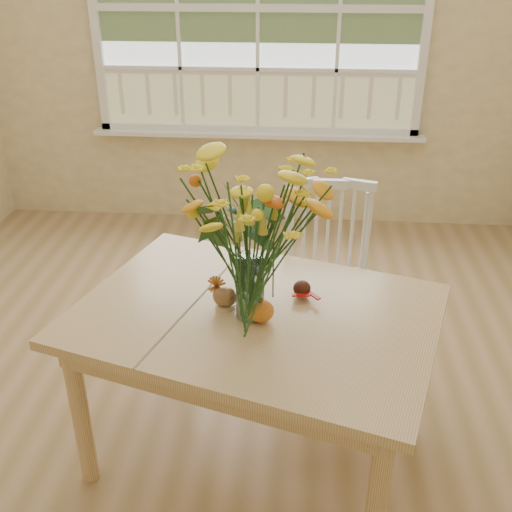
{
  "coord_description": "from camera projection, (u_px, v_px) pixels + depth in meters",
  "views": [
    {
      "loc": [
        0.33,
        -2.11,
        1.92
      ],
      "look_at": [
        0.18,
        -0.2,
        0.93
      ],
      "focal_mm": 42.0,
      "sensor_mm": 36.0,
      "label": 1
    }
  ],
  "objects": [
    {
      "name": "wall_back",
      "position": [
        258.0,
        38.0,
        4.14
      ],
      "size": [
        4.0,
        0.02,
        2.7
      ],
      "primitive_type": "cube",
      "color": "tan",
      "rests_on": "floor"
    },
    {
      "name": "dark_gourd",
      "position": [
        302.0,
        289.0,
        2.32
      ],
      "size": [
        0.13,
        0.11,
        0.06
      ],
      "color": "#38160F",
      "rests_on": "dining_table"
    },
    {
      "name": "pumpkin",
      "position": [
        260.0,
        312.0,
        2.16
      ],
      "size": [
        0.1,
        0.1,
        0.08
      ],
      "primitive_type": "ellipsoid",
      "color": "#C54F17",
      "rests_on": "dining_table"
    },
    {
      "name": "window",
      "position": [
        258.0,
        11.0,
        4.02
      ],
      "size": [
        2.42,
        0.12,
        1.74
      ],
      "color": "silver",
      "rests_on": "wall_back"
    },
    {
      "name": "turkey_figurine",
      "position": [
        225.0,
        297.0,
        2.24
      ],
      "size": [
        0.1,
        0.09,
        0.12
      ],
      "rotation": [
        0.0,
        0.0,
        -0.21
      ],
      "color": "#CCB78C",
      "rests_on": "dining_table"
    },
    {
      "name": "flower_vase",
      "position": [
        250.0,
        230.0,
        2.05
      ],
      "size": [
        0.49,
        0.49,
        0.58
      ],
      "color": "white",
      "rests_on": "dining_table"
    },
    {
      "name": "floor",
      "position": [
        221.0,
        413.0,
        2.77
      ],
      "size": [
        4.0,
        4.5,
        0.01
      ],
      "primitive_type": "cube",
      "color": "olive",
      "rests_on": "ground"
    },
    {
      "name": "windsor_chair",
      "position": [
        327.0,
        269.0,
        2.92
      ],
      "size": [
        0.43,
        0.41,
        0.93
      ],
      "rotation": [
        0.0,
        0.0,
        0.01
      ],
      "color": "white",
      "rests_on": "floor"
    },
    {
      "name": "dining_table",
      "position": [
        256.0,
        331.0,
        2.28
      ],
      "size": [
        1.54,
        1.29,
        0.71
      ],
      "rotation": [
        0.0,
        0.0,
        -0.3
      ],
      "color": "tan",
      "rests_on": "floor"
    }
  ]
}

